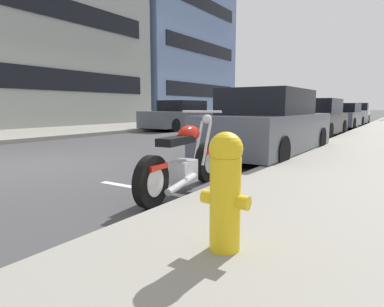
{
  "coord_description": "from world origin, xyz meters",
  "views": [
    {
      "loc": [
        -3.5,
        -6.31,
        1.16
      ],
      "look_at": [
        0.5,
        -3.72,
        0.49
      ],
      "focal_mm": 31.29,
      "sensor_mm": 36.0,
      "label": 1
    }
  ],
  "objects_px": {
    "parked_car_across_street": "(313,119)",
    "fire_hydrant": "(225,188)",
    "car_opposite_curb": "(181,116)",
    "parked_car_mid_block": "(354,114)",
    "parked_car_behind_motorcycle": "(342,116)",
    "parked_motorcycle": "(184,162)",
    "parked_car_second_in_row": "(269,125)"
  },
  "relations": [
    {
      "from": "parked_car_across_street",
      "to": "fire_hydrant",
      "type": "xyz_separation_m",
      "value": [
        -11.51,
        -2.1,
        -0.1
      ]
    },
    {
      "from": "fire_hydrant",
      "to": "parked_car_mid_block",
      "type": "bearing_deg",
      "value": 5.34
    },
    {
      "from": "car_opposite_curb",
      "to": "parked_car_behind_motorcycle",
      "type": "bearing_deg",
      "value": 131.66
    },
    {
      "from": "parked_motorcycle",
      "to": "car_opposite_curb",
      "type": "height_order",
      "value": "car_opposite_curb"
    },
    {
      "from": "parked_car_second_in_row",
      "to": "parked_car_mid_block",
      "type": "height_order",
      "value": "parked_car_second_in_row"
    },
    {
      "from": "parked_motorcycle",
      "to": "parked_car_across_street",
      "type": "distance_m",
      "value": 9.91
    },
    {
      "from": "parked_car_across_street",
      "to": "car_opposite_curb",
      "type": "distance_m",
      "value": 6.68
    },
    {
      "from": "parked_car_behind_motorcycle",
      "to": "car_opposite_curb",
      "type": "bearing_deg",
      "value": 131.95
    },
    {
      "from": "parked_car_second_in_row",
      "to": "parked_car_behind_motorcycle",
      "type": "relative_size",
      "value": 1.11
    },
    {
      "from": "parked_car_behind_motorcycle",
      "to": "car_opposite_curb",
      "type": "height_order",
      "value": "car_opposite_curb"
    },
    {
      "from": "parked_car_behind_motorcycle",
      "to": "car_opposite_curb",
      "type": "distance_m",
      "value": 8.79
    },
    {
      "from": "parked_car_mid_block",
      "to": "fire_hydrant",
      "type": "xyz_separation_m",
      "value": [
        -23.16,
        -2.17,
        -0.08
      ]
    },
    {
      "from": "parked_car_mid_block",
      "to": "car_opposite_curb",
      "type": "relative_size",
      "value": 0.91
    },
    {
      "from": "parked_car_second_in_row",
      "to": "parked_car_behind_motorcycle",
      "type": "xyz_separation_m",
      "value": [
        12.08,
        0.33,
        -0.09
      ]
    },
    {
      "from": "fire_hydrant",
      "to": "parked_car_across_street",
      "type": "bearing_deg",
      "value": 10.33
    },
    {
      "from": "parked_car_second_in_row",
      "to": "car_opposite_curb",
      "type": "xyz_separation_m",
      "value": [
        6.41,
        7.04,
        -0.04
      ]
    },
    {
      "from": "parked_motorcycle",
      "to": "parked_car_second_in_row",
      "type": "bearing_deg",
      "value": -2.9
    },
    {
      "from": "parked_car_mid_block",
      "to": "fire_hydrant",
      "type": "distance_m",
      "value": 23.26
    },
    {
      "from": "parked_car_second_in_row",
      "to": "car_opposite_curb",
      "type": "relative_size",
      "value": 1.01
    },
    {
      "from": "parked_car_mid_block",
      "to": "fire_hydrant",
      "type": "height_order",
      "value": "parked_car_mid_block"
    },
    {
      "from": "parked_car_behind_motorcycle",
      "to": "parked_motorcycle",
      "type": "bearing_deg",
      "value": -176.17
    },
    {
      "from": "parked_car_across_street",
      "to": "fire_hydrant",
      "type": "bearing_deg",
      "value": -169.28
    },
    {
      "from": "parked_car_across_street",
      "to": "parked_car_mid_block",
      "type": "distance_m",
      "value": 11.65
    },
    {
      "from": "parked_car_second_in_row",
      "to": "fire_hydrant",
      "type": "xyz_separation_m",
      "value": [
        -5.6,
        -1.72,
        -0.13
      ]
    },
    {
      "from": "parked_car_mid_block",
      "to": "car_opposite_curb",
      "type": "height_order",
      "value": "car_opposite_curb"
    },
    {
      "from": "parked_car_across_street",
      "to": "parked_car_behind_motorcycle",
      "type": "height_order",
      "value": "parked_car_across_street"
    },
    {
      "from": "parked_car_across_street",
      "to": "parked_car_mid_block",
      "type": "height_order",
      "value": "parked_car_across_street"
    },
    {
      "from": "fire_hydrant",
      "to": "parked_car_behind_motorcycle",
      "type": "bearing_deg",
      "value": 6.63
    },
    {
      "from": "parked_motorcycle",
      "to": "parked_car_mid_block",
      "type": "bearing_deg",
      "value": -4.78
    },
    {
      "from": "parked_car_mid_block",
      "to": "parked_car_second_in_row",
      "type": "bearing_deg",
      "value": 178.01
    },
    {
      "from": "parked_car_across_street",
      "to": "parked_car_mid_block",
      "type": "bearing_deg",
      "value": 0.72
    },
    {
      "from": "parked_car_mid_block",
      "to": "parked_motorcycle",
      "type": "bearing_deg",
      "value": 178.43
    }
  ]
}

